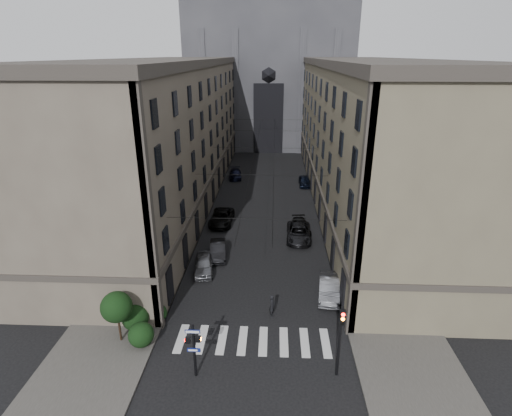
# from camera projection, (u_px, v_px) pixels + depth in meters

# --- Properties ---
(ground) EXTENTS (260.00, 260.00, 0.00)m
(ground) POSITION_uv_depth(u_px,v_px,m) (248.00, 396.00, 24.27)
(ground) COLOR black
(ground) RESTS_ON ground
(sidewalk_left) EXTENTS (7.00, 80.00, 0.15)m
(sidewalk_left) POSITION_uv_depth(u_px,v_px,m) (193.00, 196.00, 58.24)
(sidewalk_left) COLOR #383533
(sidewalk_left) RESTS_ON ground
(sidewalk_right) EXTENTS (7.00, 80.00, 0.15)m
(sidewalk_right) POSITION_uv_depth(u_px,v_px,m) (337.00, 198.00, 57.33)
(sidewalk_right) COLOR #383533
(sidewalk_right) RESTS_ON ground
(zebra_crossing) EXTENTS (11.00, 3.20, 0.01)m
(zebra_crossing) POSITION_uv_depth(u_px,v_px,m) (253.00, 341.00, 28.93)
(zebra_crossing) COLOR beige
(zebra_crossing) RESTS_ON ground
(building_left) EXTENTS (13.60, 60.60, 18.85)m
(building_left) POSITION_uv_depth(u_px,v_px,m) (168.00, 132.00, 55.02)
(building_left) COLOR #51493E
(building_left) RESTS_ON ground
(building_right) EXTENTS (13.60, 60.60, 18.85)m
(building_right) POSITION_uv_depth(u_px,v_px,m) (364.00, 134.00, 53.86)
(building_right) COLOR brown
(building_right) RESTS_ON ground
(gothic_tower) EXTENTS (35.00, 23.00, 58.00)m
(gothic_tower) POSITION_uv_depth(u_px,v_px,m) (270.00, 62.00, 87.68)
(gothic_tower) COLOR #2D2D33
(gothic_tower) RESTS_ON ground
(pedestrian_signal_left) EXTENTS (1.02, 0.38, 4.00)m
(pedestrian_signal_left) POSITION_uv_depth(u_px,v_px,m) (194.00, 346.00, 24.98)
(pedestrian_signal_left) COLOR black
(pedestrian_signal_left) RESTS_ON ground
(traffic_light_right) EXTENTS (0.34, 0.50, 5.20)m
(traffic_light_right) POSITION_uv_depth(u_px,v_px,m) (340.00, 334.00, 24.63)
(traffic_light_right) COLOR black
(traffic_light_right) RESTS_ON ground
(shrub_cluster) EXTENTS (3.90, 4.40, 3.90)m
(shrub_cluster) POSITION_uv_depth(u_px,v_px,m) (132.00, 317.00, 28.66)
(shrub_cluster) COLOR black
(shrub_cluster) RESTS_ON sidewalk_left
(tram_wires) EXTENTS (14.00, 60.00, 0.43)m
(tram_wires) POSITION_uv_depth(u_px,v_px,m) (265.00, 149.00, 54.85)
(tram_wires) COLOR black
(tram_wires) RESTS_ON ground
(car_left_near) EXTENTS (2.36, 4.65, 1.52)m
(car_left_near) POSITION_uv_depth(u_px,v_px,m) (204.00, 264.00, 37.91)
(car_left_near) COLOR slate
(car_left_near) RESTS_ON ground
(car_left_midnear) EXTENTS (2.11, 4.67, 1.49)m
(car_left_midnear) POSITION_uv_depth(u_px,v_px,m) (218.00, 250.00, 40.67)
(car_left_midnear) COLOR black
(car_left_midnear) RESTS_ON ground
(car_left_midfar) EXTENTS (2.78, 5.73, 1.57)m
(car_left_midfar) POSITION_uv_depth(u_px,v_px,m) (222.00, 217.00, 48.67)
(car_left_midfar) COLOR black
(car_left_midfar) RESTS_ON ground
(car_left_far) EXTENTS (2.44, 5.00, 1.40)m
(car_left_far) POSITION_uv_depth(u_px,v_px,m) (235.00, 174.00, 66.53)
(car_left_far) COLOR black
(car_left_far) RESTS_ON ground
(car_right_near) EXTENTS (2.24, 5.02, 1.60)m
(car_right_near) POSITION_uv_depth(u_px,v_px,m) (329.00, 288.00, 34.05)
(car_right_near) COLOR gray
(car_right_near) RESTS_ON ground
(car_right_midnear) EXTENTS (2.85, 5.83, 1.59)m
(car_right_midnear) POSITION_uv_depth(u_px,v_px,m) (299.00, 233.00, 44.46)
(car_right_midnear) COLOR black
(car_right_midnear) RESTS_ON ground
(car_right_midfar) EXTENTS (2.29, 4.71, 1.32)m
(car_right_midfar) POSITION_uv_depth(u_px,v_px,m) (301.00, 227.00, 46.41)
(car_right_midfar) COLOR black
(car_right_midfar) RESTS_ON ground
(car_right_far) EXTENTS (1.82, 4.51, 1.53)m
(car_right_far) POSITION_uv_depth(u_px,v_px,m) (305.00, 181.00, 62.70)
(car_right_far) COLOR black
(car_right_far) RESTS_ON ground
(pedestrian) EXTENTS (0.58, 0.77, 1.92)m
(pedestrian) POSITION_uv_depth(u_px,v_px,m) (272.00, 306.00, 31.32)
(pedestrian) COLOR black
(pedestrian) RESTS_ON ground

